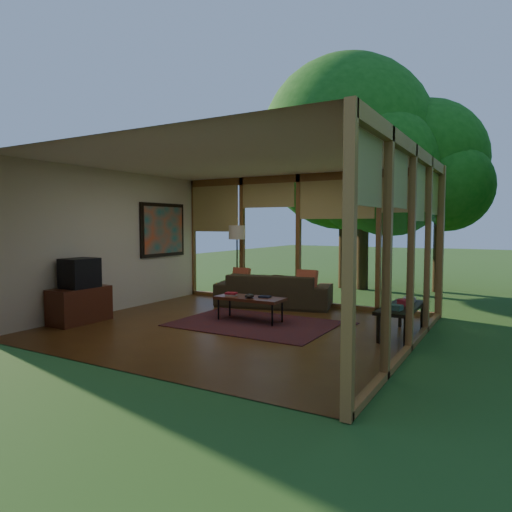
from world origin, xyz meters
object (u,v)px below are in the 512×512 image
Objects in this scene: media_cabinet at (80,305)px; television at (80,273)px; floor_lamp at (237,237)px; coffee_table at (250,299)px; sofa at (274,290)px; side_console at (396,308)px.

media_cabinet is 1.82× the size of television.
floor_lamp is 2.35m from coffee_table.
sofa is 1.52m from coffee_table.
media_cabinet is 0.71× the size of side_console.
television is 0.33× the size of floor_lamp.
media_cabinet is at bearing 180.00° from television.
coffee_table is 0.86× the size of side_console.
side_console is at bearing -20.51° from floor_lamp.
television is 3.42m from floor_lamp.
television is (0.02, 0.00, 0.55)m from media_cabinet.
sofa is 2.31× the size of media_cabinet.
sofa is 1.92× the size of coffee_table.
coffee_table is (0.32, -1.49, 0.05)m from sofa.
side_console is at bearing 20.26° from television.
floor_lamp is at bearing 128.21° from coffee_table.
sofa is at bearing 101.99° from coffee_table.
television is (-2.13, -3.00, 0.51)m from sofa.
side_console is at bearing 6.52° from coffee_table.
floor_lamp is at bearing 69.93° from media_cabinet.
sofa is 3.72m from television.
floor_lamp is 1.18× the size of side_console.
sofa is 1.40× the size of floor_lamp.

